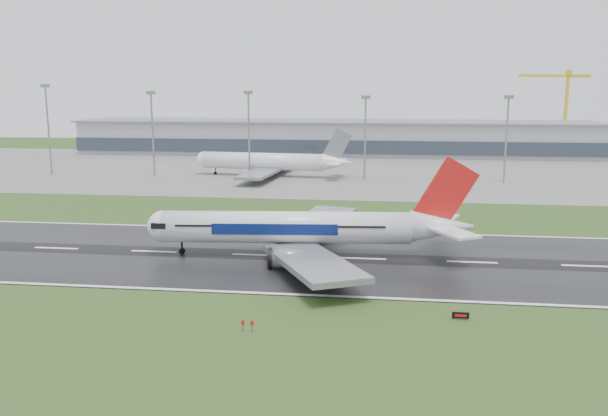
# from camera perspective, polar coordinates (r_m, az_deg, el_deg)

# --- Properties ---
(ground) EXTENTS (520.00, 520.00, 0.00)m
(ground) POSITION_cam_1_polar(r_m,az_deg,el_deg) (118.38, -4.45, -4.34)
(ground) COLOR #284318
(ground) RESTS_ON ground
(runway) EXTENTS (400.00, 45.00, 0.10)m
(runway) POSITION_cam_1_polar(r_m,az_deg,el_deg) (118.37, -4.45, -4.32)
(runway) COLOR black
(runway) RESTS_ON ground
(apron) EXTENTS (400.00, 130.00, 0.08)m
(apron) POSITION_cam_1_polar(r_m,az_deg,el_deg) (239.96, 1.55, 3.52)
(apron) COLOR slate
(apron) RESTS_ON ground
(terminal) EXTENTS (240.00, 36.00, 15.00)m
(terminal) POSITION_cam_1_polar(r_m,az_deg,el_deg) (298.64, 2.70, 6.42)
(terminal) COLOR #90929A
(terminal) RESTS_ON ground
(main_airliner) EXTENTS (66.06, 63.43, 18.00)m
(main_airliner) POSITION_cam_1_polar(r_m,az_deg,el_deg) (115.94, 0.48, -0.01)
(main_airliner) COLOR white
(main_airliner) RESTS_ON runway
(parked_airliner) EXTENTS (63.06, 59.49, 16.96)m
(parked_airliner) POSITION_cam_1_polar(r_m,az_deg,el_deg) (221.74, -3.21, 5.10)
(parked_airliner) COLOR white
(parked_airliner) RESTS_ON apron
(tower_crane) EXTENTS (36.98, 18.56, 39.60)m
(tower_crane) POSITION_cam_1_polar(r_m,az_deg,el_deg) (323.61, 22.82, 8.12)
(tower_crane) COLOR gold
(tower_crane) RESTS_ON ground
(runway_sign) EXTENTS (2.31, 0.34, 1.04)m
(runway_sign) POSITION_cam_1_polar(r_m,az_deg,el_deg) (88.97, 14.14, -9.55)
(runway_sign) COLOR black
(runway_sign) RESTS_ON ground
(floodmast_0) EXTENTS (0.64, 0.64, 31.23)m
(floodmast_0) POSITION_cam_1_polar(r_m,az_deg,el_deg) (243.66, -22.34, 6.50)
(floodmast_0) COLOR gray
(floodmast_0) RESTS_ON ground
(floodmast_1) EXTENTS (0.64, 0.64, 28.81)m
(floodmast_1) POSITION_cam_1_polar(r_m,az_deg,el_deg) (227.19, -13.68, 6.43)
(floodmast_1) COLOR gray
(floodmast_1) RESTS_ON ground
(floodmast_2) EXTENTS (0.64, 0.64, 28.93)m
(floodmast_2) POSITION_cam_1_polar(r_m,az_deg,el_deg) (217.35, -5.06, 6.52)
(floodmast_2) COLOR gray
(floodmast_2) RESTS_ON ground
(floodmast_3) EXTENTS (0.64, 0.64, 27.41)m
(floodmast_3) POSITION_cam_1_polar(r_m,az_deg,el_deg) (212.59, 5.61, 6.21)
(floodmast_3) COLOR gray
(floodmast_3) RESTS_ON ground
(floodmast_4) EXTENTS (0.64, 0.64, 27.54)m
(floodmast_4) POSITION_cam_1_polar(r_m,az_deg,el_deg) (216.30, 18.02, 5.83)
(floodmast_4) COLOR gray
(floodmast_4) RESTS_ON ground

